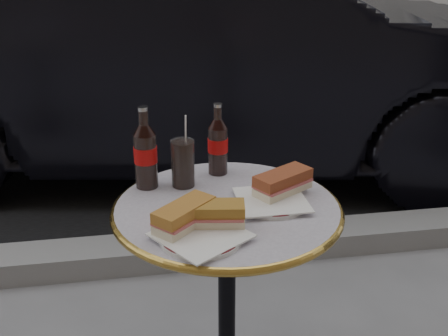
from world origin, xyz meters
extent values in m
cube|color=black|center=(0.00, 5.00, 0.00)|extent=(40.00, 8.00, 0.00)
cube|color=gray|center=(0.00, 0.90, 0.05)|extent=(40.00, 0.20, 0.12)
cylinder|color=silver|center=(-0.09, -0.17, 0.74)|extent=(0.26, 0.26, 0.01)
cylinder|color=silver|center=(0.12, -0.01, 0.74)|extent=(0.22, 0.22, 0.01)
cube|color=#AC6D2B|center=(-0.13, -0.12, 0.77)|extent=(0.17, 0.17, 0.06)
cube|color=#A26F29|center=(-0.06, -0.12, 0.77)|extent=(0.17, 0.10, 0.05)
cube|color=brown|center=(0.16, 0.03, 0.77)|extent=(0.18, 0.15, 0.06)
cylinder|color=black|center=(-0.10, 0.15, 0.80)|extent=(0.07, 0.07, 0.14)
imported|color=black|center=(0.19, 2.07, 0.72)|extent=(2.21, 4.54, 1.43)
camera|label=1|loc=(-0.23, -1.32, 1.42)|focal=45.00mm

